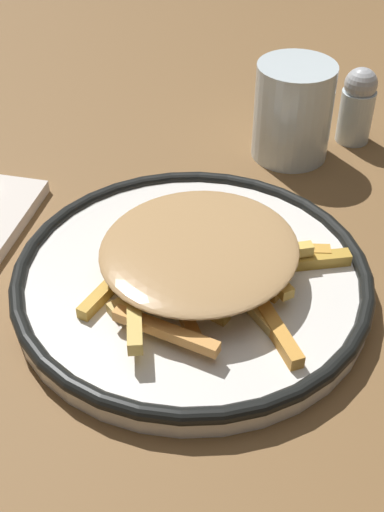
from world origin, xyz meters
name	(u,v)px	position (x,y,z in m)	size (l,w,h in m)	color
ground_plane	(192,291)	(0.00, 0.00, 0.00)	(2.60, 2.60, 0.00)	brown
plate	(192,279)	(0.00, 0.00, 0.01)	(0.30, 0.30, 0.03)	white
fries_heap	(203,255)	(0.01, 0.00, 0.04)	(0.23, 0.22, 0.04)	gold
water_glass	(293,111)	(0.05, 0.24, 0.05)	(0.08, 0.08, 0.10)	silver
salt_shaker	(357,105)	(0.11, 0.29, 0.04)	(0.04, 0.04, 0.09)	silver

